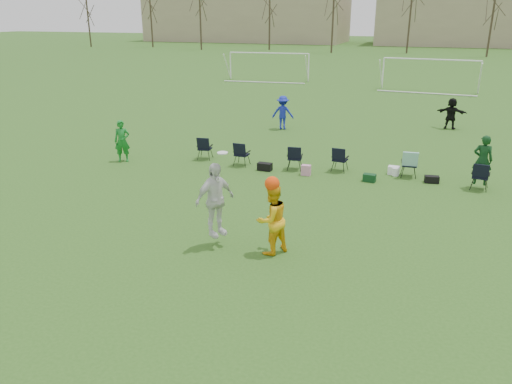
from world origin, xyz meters
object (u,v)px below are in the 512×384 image
at_px(fielder_green_near, 122,141).
at_px(center_contest, 245,209).
at_px(goal_left, 269,59).
at_px(goal_mid, 431,66).
at_px(fielder_black, 451,113).
at_px(fielder_blue, 283,113).

bearing_deg(fielder_green_near, center_contest, -63.11).
bearing_deg(goal_left, goal_mid, -13.13).
relative_size(fielder_black, goal_mid, 0.22).
height_order(fielder_blue, goal_mid, goal_mid).
bearing_deg(center_contest, fielder_green_near, 141.66).
distance_m(fielder_blue, center_contest, 14.45).
height_order(fielder_black, center_contest, center_contest).
height_order(fielder_green_near, center_contest, center_contest).
bearing_deg(fielder_green_near, goal_mid, 40.77).
xyz_separation_m(fielder_green_near, fielder_blue, (4.52, 8.06, 0.02)).
relative_size(fielder_green_near, center_contest, 0.67).
distance_m(fielder_black, goal_left, 22.41).
relative_size(goal_left, goal_mid, 1.00).
bearing_deg(fielder_black, center_contest, 82.40).
bearing_deg(fielder_blue, goal_left, -78.19).
distance_m(goal_left, goal_mid, 14.14).
height_order(fielder_black, goal_left, goal_left).
relative_size(fielder_green_near, goal_left, 0.23).
relative_size(fielder_green_near, goal_mid, 0.23).
xyz_separation_m(fielder_blue, center_contest, (3.12, -14.10, 0.25)).
bearing_deg(goal_left, fielder_green_near, -89.82).
distance_m(fielder_green_near, fielder_black, 17.00).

